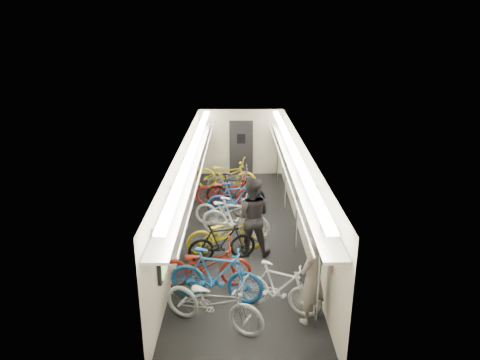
{
  "coord_description": "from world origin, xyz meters",
  "views": [
    {
      "loc": [
        -0.11,
        -10.11,
        5.0
      ],
      "look_at": [
        -0.06,
        0.95,
        1.15
      ],
      "focal_mm": 32.0,
      "sensor_mm": 36.0,
      "label": 1
    }
  ],
  "objects_px": {
    "bicycle_0": "(214,302)",
    "bicycle_1": "(216,275)",
    "passenger_mid": "(252,216)",
    "backpack": "(342,265)",
    "passenger_near": "(312,280)"
  },
  "relations": [
    {
      "from": "bicycle_0",
      "to": "bicycle_1",
      "type": "height_order",
      "value": "bicycle_1"
    },
    {
      "from": "bicycle_1",
      "to": "backpack",
      "type": "height_order",
      "value": "backpack"
    },
    {
      "from": "passenger_near",
      "to": "backpack",
      "type": "relative_size",
      "value": 4.5
    },
    {
      "from": "bicycle_0",
      "to": "backpack",
      "type": "height_order",
      "value": "backpack"
    },
    {
      "from": "bicycle_1",
      "to": "passenger_near",
      "type": "distance_m",
      "value": 1.87
    },
    {
      "from": "passenger_near",
      "to": "bicycle_1",
      "type": "bearing_deg",
      "value": -62.6
    },
    {
      "from": "passenger_mid",
      "to": "backpack",
      "type": "relative_size",
      "value": 4.99
    },
    {
      "from": "passenger_near",
      "to": "bicycle_0",
      "type": "bearing_deg",
      "value": -38.02
    },
    {
      "from": "passenger_mid",
      "to": "passenger_near",
      "type": "bearing_deg",
      "value": 118.02
    },
    {
      "from": "passenger_mid",
      "to": "backpack",
      "type": "bearing_deg",
      "value": 124.11
    },
    {
      "from": "passenger_near",
      "to": "passenger_mid",
      "type": "bearing_deg",
      "value": -111.51
    },
    {
      "from": "bicycle_0",
      "to": "passenger_near",
      "type": "distance_m",
      "value": 1.78
    },
    {
      "from": "bicycle_0",
      "to": "bicycle_1",
      "type": "xyz_separation_m",
      "value": [
        0.01,
        0.77,
        0.05
      ]
    },
    {
      "from": "passenger_mid",
      "to": "backpack",
      "type": "xyz_separation_m",
      "value": [
        1.44,
        -2.76,
        0.33
      ]
    },
    {
      "from": "passenger_near",
      "to": "passenger_mid",
      "type": "xyz_separation_m",
      "value": [
        -1.0,
        2.54,
        0.09
      ]
    }
  ]
}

